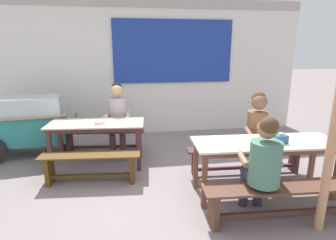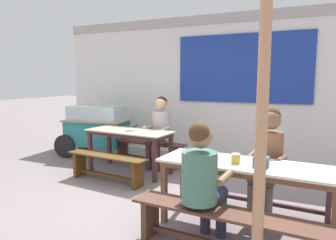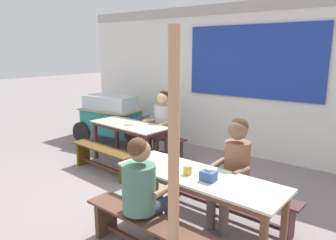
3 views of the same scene
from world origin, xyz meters
name	(u,v)px [view 1 (image 1 of 3)]	position (x,y,z in m)	size (l,w,h in m)	color
ground_plane	(159,189)	(0.00, 0.00, 0.00)	(40.00, 40.00, 0.00)	gray
backdrop_wall	(145,66)	(0.03, 2.72, 1.54)	(7.14, 0.23, 2.93)	silver
dining_table_far	(97,128)	(-0.90, 0.95, 0.66)	(1.57, 0.76, 0.74)	#BAB797
dining_table_near	(265,147)	(1.36, -0.33, 0.67)	(1.91, 0.72, 0.74)	silver
bench_far_back	(104,137)	(-0.85, 1.55, 0.30)	(1.52, 0.44, 0.43)	#512F28
bench_far_front	(91,164)	(-0.96, 0.35, 0.28)	(1.45, 0.40, 0.43)	#543817
bench_near_back	(246,156)	(1.39, 0.27, 0.29)	(1.85, 0.34, 0.43)	#46282D
bench_near_front	(287,196)	(1.33, -0.94, 0.30)	(1.92, 0.41, 0.43)	brown
food_cart	(29,121)	(-2.17, 1.66, 0.63)	(1.70, 0.94, 1.07)	teal
person_center_facing	(118,114)	(-0.57, 1.48, 0.75)	(0.46, 0.54, 1.32)	#4C3430
person_near_front	(263,162)	(1.04, -0.86, 0.71)	(0.48, 0.57, 1.24)	#30364D
person_right_near_table	(258,129)	(1.51, 0.19, 0.74)	(0.45, 0.58, 1.29)	#6B5F59
tissue_box	(281,139)	(1.52, -0.40, 0.80)	(0.15, 0.12, 0.13)	#335990
condiment_jar	(261,139)	(1.25, -0.39, 0.80)	(0.10, 0.10, 0.11)	gold
soup_bowl	(100,122)	(-0.84, 0.89, 0.76)	(0.16, 0.16, 0.04)	silver
wooden_support_post	(334,131)	(1.61, -1.14, 1.12)	(0.09, 0.09, 2.24)	tan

